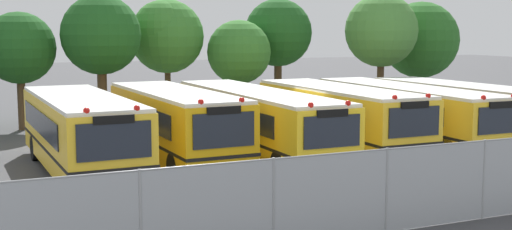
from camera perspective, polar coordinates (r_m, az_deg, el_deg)
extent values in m
plane|color=#424244|center=(26.36, 3.65, -3.25)|extent=(160.00, 160.00, 0.00)
cube|color=yellow|center=(23.23, -14.68, -1.34)|extent=(2.72, 9.57, 2.14)
cube|color=white|center=(23.09, -14.77, 1.43)|extent=(2.67, 9.38, 0.12)
cube|color=black|center=(18.75, -11.81, -6.05)|extent=(2.55, 0.22, 0.36)
cube|color=black|center=(18.55, -11.94, -2.18)|extent=(2.05, 0.11, 1.03)
cube|color=black|center=(23.74, -11.83, -0.25)|extent=(0.21, 7.42, 0.77)
cube|color=black|center=(23.28, -17.92, -0.59)|extent=(0.21, 7.42, 0.77)
cube|color=black|center=(23.30, -14.65, -2.38)|extent=(2.75, 9.67, 0.10)
sphere|color=red|center=(18.76, -10.09, 0.58)|extent=(0.18, 0.18, 0.18)
sphere|color=red|center=(18.45, -14.21, 0.36)|extent=(0.18, 0.18, 0.18)
cube|color=black|center=(18.46, -11.98, -0.39)|extent=(1.13, 0.11, 0.24)
cylinder|color=black|center=(20.42, -9.75, -5.00)|extent=(0.30, 1.01, 1.00)
cylinder|color=black|center=(19.95, -15.92, -5.46)|extent=(0.30, 1.01, 1.00)
cylinder|color=black|center=(26.45, -13.46, -2.30)|extent=(0.30, 1.01, 1.00)
cylinder|color=black|center=(26.10, -18.24, -2.59)|extent=(0.30, 1.01, 1.00)
cube|color=#EAA80C|center=(24.25, -6.94, -0.75)|extent=(2.61, 9.21, 2.18)
cube|color=white|center=(24.12, -6.98, 1.95)|extent=(2.56, 9.03, 0.12)
cube|color=black|center=(20.12, -2.66, -4.99)|extent=(2.45, 0.22, 0.36)
cube|color=black|center=(19.93, -2.74, -1.30)|extent=(1.96, 0.11, 1.05)
cube|color=black|center=(24.89, -4.51, 0.29)|extent=(0.21, 7.14, 0.79)
cube|color=black|center=(24.14, -9.91, -0.01)|extent=(0.21, 7.14, 0.79)
cube|color=black|center=(24.32, -6.92, -1.77)|extent=(2.64, 9.31, 0.10)
sphere|color=red|center=(20.24, -1.22, 1.28)|extent=(0.18, 0.18, 0.18)
sphere|color=red|center=(19.74, -4.71, 1.11)|extent=(0.18, 0.18, 0.18)
cube|color=black|center=(19.84, -2.74, 0.40)|extent=(1.08, 0.11, 0.24)
cylinder|color=black|center=(21.86, -1.60, -4.08)|extent=(0.30, 1.01, 1.00)
cylinder|color=black|center=(21.11, -6.87, -4.54)|extent=(0.30, 1.01, 1.00)
cylinder|color=black|center=(27.33, -6.66, -1.84)|extent=(0.30, 1.01, 1.00)
cylinder|color=black|center=(26.74, -10.95, -2.13)|extent=(0.30, 1.01, 1.00)
cube|color=yellow|center=(25.51, -0.07, -0.45)|extent=(2.40, 11.49, 2.05)
cube|color=white|center=(25.38, -0.07, 1.98)|extent=(2.35, 11.26, 0.12)
cube|color=black|center=(20.54, 6.51, -4.78)|extent=(2.40, 0.17, 0.36)
cube|color=black|center=(20.37, 6.49, -1.40)|extent=(1.93, 0.07, 0.99)
cube|color=black|center=(26.23, 2.06, 0.48)|extent=(0.07, 8.96, 0.74)
cube|color=black|center=(25.29, -2.83, 0.22)|extent=(0.07, 8.96, 0.74)
cube|color=black|center=(25.56, -0.07, -1.37)|extent=(2.42, 11.61, 0.10)
sphere|color=red|center=(20.74, 7.83, 1.01)|extent=(0.18, 0.18, 0.18)
sphere|color=red|center=(20.09, 4.68, 0.85)|extent=(0.18, 0.18, 0.18)
cube|color=black|center=(20.28, 6.52, 0.15)|extent=(1.06, 0.08, 0.24)
cylinder|color=black|center=(22.30, 6.90, -3.90)|extent=(0.28, 1.00, 1.00)
cylinder|color=black|center=(21.33, 2.09, -4.37)|extent=(0.28, 1.00, 1.00)
cylinder|color=black|center=(29.62, -1.31, -1.09)|extent=(0.28, 1.00, 1.00)
cylinder|color=black|center=(28.90, -5.11, -1.33)|extent=(0.28, 1.00, 1.00)
cube|color=yellow|center=(26.85, 6.99, -0.09)|extent=(2.49, 9.64, 2.08)
cube|color=white|center=(26.73, 7.02, 2.25)|extent=(2.44, 9.45, 0.12)
cube|color=black|center=(22.99, 13.28, -3.64)|extent=(2.52, 0.17, 0.36)
cube|color=black|center=(22.83, 13.29, -0.57)|extent=(2.02, 0.06, 1.00)
cube|color=black|center=(27.72, 8.90, 0.80)|extent=(0.06, 7.52, 0.75)
cube|color=black|center=(26.44, 4.34, 0.56)|extent=(0.06, 7.52, 0.75)
cube|color=black|center=(26.90, 6.97, -0.97)|extent=(2.51, 9.74, 0.10)
sphere|color=red|center=(23.29, 14.42, 1.59)|extent=(0.18, 0.18, 0.18)
sphere|color=red|center=(22.47, 11.71, 1.47)|extent=(0.18, 0.18, 0.18)
cube|color=black|center=(22.76, 13.35, 0.84)|extent=(1.11, 0.08, 0.24)
cylinder|color=black|center=(24.80, 13.22, -2.92)|extent=(0.28, 1.00, 1.00)
cylinder|color=black|center=(23.55, 8.98, -3.35)|extent=(0.28, 1.00, 1.00)
cylinder|color=black|center=(30.09, 5.77, -1.00)|extent=(0.28, 1.00, 1.00)
cylinder|color=black|center=(29.07, 2.03, -1.25)|extent=(0.28, 1.00, 1.00)
cube|color=yellow|center=(29.05, 12.59, 0.24)|extent=(2.65, 11.15, 1.98)
cube|color=white|center=(28.94, 12.64, 2.30)|extent=(2.59, 10.93, 0.12)
cube|color=black|center=(24.86, 20.07, -3.07)|extent=(2.47, 0.21, 0.36)
cube|color=black|center=(24.72, 20.11, -0.40)|extent=(1.99, 0.10, 0.95)
cube|color=black|center=(29.98, 14.19, 1.01)|extent=(0.22, 8.66, 0.71)
cube|color=black|center=(28.57, 10.24, 0.82)|extent=(0.22, 8.66, 0.71)
cube|color=black|center=(29.10, 12.57, -0.54)|extent=(2.67, 11.26, 0.10)
sphere|color=red|center=(24.31, 18.77, 1.41)|extent=(0.18, 0.18, 0.18)
cube|color=black|center=(24.65, 20.18, 0.82)|extent=(1.09, 0.10, 0.24)
cylinder|color=black|center=(26.64, 19.61, -2.45)|extent=(0.30, 1.01, 1.00)
cylinder|color=black|center=(25.26, 16.01, -2.83)|extent=(0.30, 1.01, 1.00)
cylinder|color=black|center=(32.82, 10.28, -0.39)|extent=(0.30, 1.01, 1.00)
cylinder|color=black|center=(31.71, 7.03, -0.59)|extent=(0.30, 1.01, 1.00)
cube|color=#EAA80C|center=(30.97, 17.68, 0.45)|extent=(2.59, 11.30, 1.93)
cube|color=white|center=(30.87, 17.75, 2.33)|extent=(2.54, 11.08, 0.12)
cube|color=black|center=(32.00, 18.96, 1.16)|extent=(0.17, 8.79, 0.69)
cube|color=black|center=(30.34, 15.60, 0.97)|extent=(0.17, 8.79, 0.69)
cube|color=black|center=(31.02, 17.65, -0.26)|extent=(2.62, 11.42, 0.10)
cylinder|color=black|center=(34.63, 14.65, -0.12)|extent=(0.29, 1.00, 1.00)
cylinder|color=black|center=(33.31, 11.80, -0.32)|extent=(0.29, 1.00, 1.00)
cylinder|color=#4C3823|center=(34.17, -19.28, 1.01)|extent=(0.39, 0.39, 2.66)
sphere|color=#1E561E|center=(34.01, -19.47, 5.40)|extent=(3.44, 3.44, 3.44)
sphere|color=#1E561E|center=(33.93, -19.24, 6.24)|extent=(2.27, 2.27, 2.27)
cylinder|color=#4C3823|center=(33.86, -12.91, 1.56)|extent=(0.47, 0.47, 3.10)
sphere|color=#1E561E|center=(33.71, -13.06, 6.67)|extent=(3.90, 3.90, 3.90)
sphere|color=#1E561E|center=(34.12, -12.85, 6.48)|extent=(3.09, 3.09, 3.09)
cylinder|color=#4C3823|center=(36.58, -7.49, 1.99)|extent=(0.32, 0.32, 2.97)
sphere|color=#387A2D|center=(36.44, -7.57, 6.65)|extent=(3.96, 3.96, 3.96)
sphere|color=#387A2D|center=(35.96, -8.09, 7.32)|extent=(2.90, 2.90, 2.90)
cylinder|color=#4C3823|center=(36.67, -1.44, 1.54)|extent=(0.47, 0.47, 2.30)
sphere|color=#387A2D|center=(36.50, -1.46, 5.37)|extent=(3.48, 3.48, 3.48)
sphere|color=#387A2D|center=(36.39, -1.02, 5.88)|extent=(2.48, 2.48, 2.48)
cylinder|color=#4C3823|center=(39.16, 1.87, 2.54)|extent=(0.45, 0.45, 3.18)
sphere|color=#1E561E|center=(39.03, 1.89, 7.01)|extent=(3.91, 3.91, 3.91)
sphere|color=#1E561E|center=(39.48, 1.96, 7.01)|extent=(2.38, 2.38, 2.38)
cylinder|color=#4C3823|center=(39.47, 10.51, 2.47)|extent=(0.40, 0.40, 3.20)
sphere|color=#478438|center=(39.34, 10.62, 7.07)|extent=(4.18, 4.18, 4.18)
sphere|color=#478438|center=(39.52, 11.04, 7.16)|extent=(2.96, 2.96, 2.96)
cylinder|color=#4C3823|center=(43.07, 13.70, 2.26)|extent=(0.41, 0.41, 2.41)
sphere|color=#286623|center=(42.93, 13.81, 6.21)|extent=(4.71, 4.71, 4.71)
sphere|color=#286623|center=(42.84, 14.13, 6.72)|extent=(3.42, 3.42, 3.42)
cylinder|color=#9EA0A3|center=(13.76, -9.79, -8.74)|extent=(0.07, 0.07, 2.05)
cylinder|color=#9EA0A3|center=(14.73, 1.49, -7.56)|extent=(0.07, 0.07, 2.05)
cylinder|color=#9EA0A3|center=(16.19, 11.02, -6.34)|extent=(0.07, 0.07, 2.05)
cylinder|color=#9EA0A3|center=(18.01, 18.76, -5.21)|extent=(0.07, 0.07, 2.05)
cube|color=#ADB2B7|center=(18.01, 18.76, -5.21)|extent=(23.60, 0.02, 2.01)
cylinder|color=#9EA0A3|center=(17.83, 18.89, -2.08)|extent=(23.60, 0.04, 0.04)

